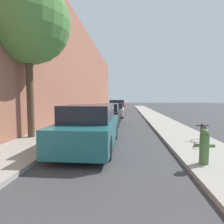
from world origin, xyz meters
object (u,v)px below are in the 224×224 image
object	(u,v)px
parked_car_teal	(90,127)
parked_car_black	(106,114)
parked_car_maroon	(118,105)
parked_car_silver	(114,110)
fire_hydrant	(204,146)
bicycle	(203,134)
parked_car_red	(117,107)
street_tree_near	(28,22)

from	to	relation	value
parked_car_teal	parked_car_black	bearing A→B (deg)	90.91
parked_car_maroon	parked_car_teal	bearing A→B (deg)	-89.52
parked_car_silver	parked_car_maroon	bearing A→B (deg)	91.12
fire_hydrant	bicycle	bearing A→B (deg)	68.87
fire_hydrant	parked_car_black	bearing A→B (deg)	113.60
parked_car_silver	bicycle	bearing A→B (deg)	-68.79
parked_car_black	parked_car_maroon	world-z (taller)	parked_car_maroon
parked_car_black	parked_car_red	distance (m)	9.92
parked_car_silver	bicycle	distance (m)	11.08
parked_car_red	fire_hydrant	world-z (taller)	parked_car_red
parked_car_silver	parked_car_red	distance (m)	4.85
parked_car_silver	street_tree_near	distance (m)	11.04
parked_car_teal	street_tree_near	distance (m)	4.93
parked_car_maroon	fire_hydrant	xyz separation A→B (m)	(3.35, -22.95, -0.11)
street_tree_near	parked_car_black	bearing A→B (deg)	61.74
parked_car_black	parked_car_red	xyz separation A→B (m)	(0.13, 9.92, 0.05)
street_tree_near	bicycle	size ratio (longest dim) A/B	4.19
parked_car_black	fire_hydrant	distance (m)	8.16
parked_car_black	parked_car_maroon	xyz separation A→B (m)	(-0.09, 15.48, 0.01)
parked_car_teal	fire_hydrant	bearing A→B (deg)	-28.98
parked_car_maroon	parked_car_silver	bearing A→B (deg)	-88.88
parked_car_maroon	street_tree_near	size ratio (longest dim) A/B	0.63
parked_car_red	bicycle	size ratio (longest dim) A/B	2.67
parked_car_silver	street_tree_near	xyz separation A→B (m)	(-2.70, -9.87, 4.14)
fire_hydrant	parked_car_red	bearing A→B (deg)	100.22
parked_car_red	parked_car_maroon	distance (m)	5.56
parked_car_silver	parked_car_black	bearing A→B (deg)	-91.31
parked_car_teal	street_tree_near	world-z (taller)	street_tree_near
parked_car_silver	bicycle	size ratio (longest dim) A/B	2.68
parked_car_teal	parked_car_silver	xyz separation A→B (m)	(0.03, 10.78, -0.09)
parked_car_red	bicycle	distance (m)	15.70
parked_car_teal	parked_car_red	bearing A→B (deg)	89.86
parked_car_black	fire_hydrant	world-z (taller)	parked_car_black
parked_car_red	fire_hydrant	size ratio (longest dim) A/B	4.67
parked_car_teal	parked_car_black	xyz separation A→B (m)	(-0.09, 5.72, -0.04)
parked_car_teal	parked_car_maroon	world-z (taller)	parked_car_teal
parked_car_red	bicycle	world-z (taller)	parked_car_red
parked_car_teal	bicycle	distance (m)	4.07
fire_hydrant	street_tree_near	bearing A→B (deg)	155.46
bicycle	street_tree_near	bearing A→B (deg)	-169.63
fire_hydrant	bicycle	world-z (taller)	fire_hydrant
parked_car_teal	street_tree_near	bearing A→B (deg)	161.18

